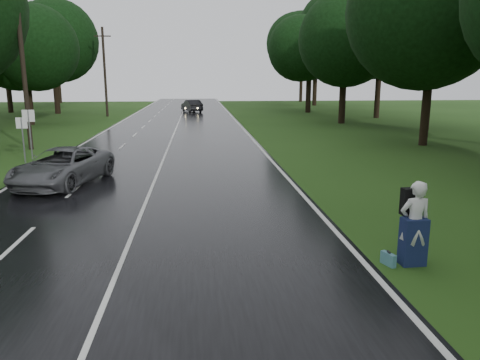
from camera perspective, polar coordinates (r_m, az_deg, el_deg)
The scene contains 16 objects.
ground at distance 11.34m, azimuth -14.69°, elevation -10.61°, with size 160.00×160.00×0.00m, color #254915.
road at distance 30.66m, azimuth -8.74°, elevation 4.18°, with size 12.00×140.00×0.04m, color black.
lane_center at distance 30.66m, azimuth -8.74°, elevation 4.23°, with size 0.12×140.00×0.01m, color silver.
grey_car at distance 20.51m, azimuth -21.02°, elevation 1.58°, with size 2.47×5.36×1.49m, color #525357.
far_car at distance 61.30m, azimuth -5.98°, elevation 9.09°, with size 1.64×4.71×1.55m, color black.
hitchhiker at distance 11.70m, azimuth 20.67°, elevation -5.34°, with size 0.77×0.70×2.05m.
suitcase at distance 11.70m, azimuth 17.81°, elevation -9.27°, with size 0.12×0.43×0.31m, color teal.
utility_pole_mid at distance 31.75m, azimuth -24.33°, elevation 3.46°, with size 1.80×0.28×10.79m, color black, non-canonical shape.
utility_pole_far at distance 56.17m, azimuth -16.01°, elevation 7.54°, with size 1.80×0.28×9.92m, color black, non-canonical shape.
road_sign_a at distance 26.90m, azimuth -24.92°, elevation 1.96°, with size 0.57×0.10×2.37m, color white, non-canonical shape.
road_sign_b at distance 27.90m, azimuth -24.20°, elevation 2.37°, with size 0.65×0.10×2.69m, color white, non-canonical shape.
tree_left_e at distance 48.71m, azimuth -24.32°, elevation 6.24°, with size 7.88×7.88×12.31m, color black, non-canonical shape.
tree_left_f at distance 62.63m, azimuth -21.51°, elevation 7.62°, with size 9.60×9.60×14.99m, color black, non-canonical shape.
tree_right_d at distance 33.09m, azimuth 21.58°, elevation 4.02°, with size 9.16×9.16×14.30m, color black, non-canonical shape.
tree_right_e at distance 46.89m, azimuth 12.38°, elevation 6.85°, with size 8.75×8.75×13.67m, color black, non-canonical shape.
tree_right_f at distance 61.07m, azimuth 8.35°, elevation 8.25°, with size 9.34×9.34×14.60m, color black, non-canonical shape.
Camera 1 is at (1.90, -10.29, 4.37)m, focal length 34.61 mm.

